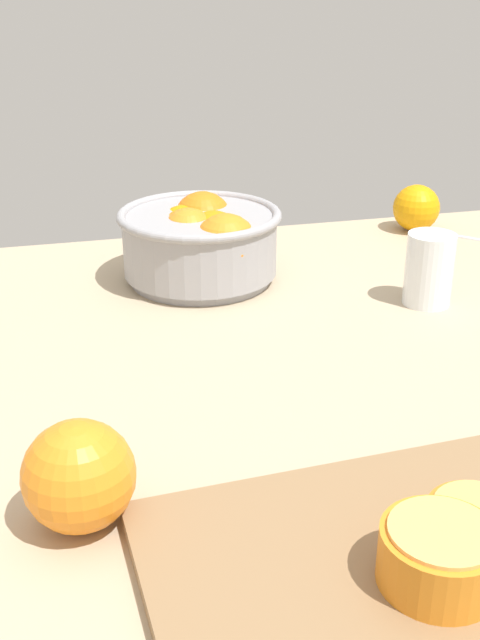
% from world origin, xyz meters
% --- Properties ---
extents(ground_plane, '(1.23, 0.88, 0.03)m').
position_xyz_m(ground_plane, '(0.00, 0.00, -0.01)').
color(ground_plane, tan).
extents(fruit_bowl, '(0.21, 0.21, 0.11)m').
position_xyz_m(fruit_bowl, '(0.00, 0.24, 0.06)').
color(fruit_bowl, '#99999E').
rests_on(fruit_bowl, ground_plane).
extents(juice_glass, '(0.06, 0.06, 0.09)m').
position_xyz_m(juice_glass, '(0.26, 0.09, 0.04)').
color(juice_glass, white).
rests_on(juice_glass, ground_plane).
extents(cutting_board, '(0.34, 0.26, 0.01)m').
position_xyz_m(cutting_board, '(0.01, -0.35, 0.01)').
color(cutting_board, olive).
rests_on(cutting_board, ground_plane).
extents(orange_half_0, '(0.07, 0.07, 0.04)m').
position_xyz_m(orange_half_0, '(0.07, -0.35, 0.03)').
color(orange_half_0, orange).
rests_on(orange_half_0, cutting_board).
extents(orange_half_1, '(0.08, 0.08, 0.04)m').
position_xyz_m(orange_half_1, '(0.03, -0.37, 0.03)').
color(orange_half_1, orange).
rests_on(orange_half_1, cutting_board).
extents(loose_orange_1, '(0.08, 0.08, 0.08)m').
position_xyz_m(loose_orange_1, '(-0.19, -0.23, 0.04)').
color(loose_orange_1, orange).
rests_on(loose_orange_1, ground_plane).
extents(loose_orange_3, '(0.07, 0.07, 0.07)m').
position_xyz_m(loose_orange_3, '(0.38, 0.37, 0.04)').
color(loose_orange_3, orange).
rests_on(loose_orange_3, ground_plane).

